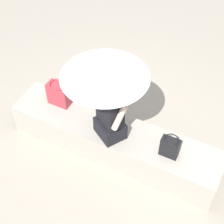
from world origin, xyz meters
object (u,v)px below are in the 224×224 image
object	(u,v)px
handbag_black	(59,94)
parasol	(105,68)
tote_bag_canvas	(170,147)
person_seated	(110,112)

from	to	relation	value
handbag_black	parasol	bearing A→B (deg)	-9.28
parasol	tote_bag_canvas	xyz separation A→B (m)	(0.83, -0.03, -0.82)
person_seated	handbag_black	size ratio (longest dim) A/B	2.70
handbag_black	tote_bag_canvas	distance (m)	1.59
parasol	tote_bag_canvas	world-z (taller)	parasol
parasol	tote_bag_canvas	bearing A→B (deg)	-1.91
handbag_black	person_seated	bearing A→B (deg)	-12.18
person_seated	tote_bag_canvas	world-z (taller)	person_seated
handbag_black	tote_bag_canvas	bearing A→B (deg)	-5.42
person_seated	handbag_black	world-z (taller)	person_seated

